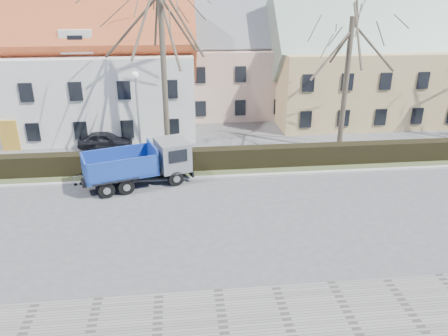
{
  "coord_description": "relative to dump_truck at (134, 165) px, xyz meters",
  "views": [
    {
      "loc": [
        -1.23,
        -19.48,
        10.73
      ],
      "look_at": [
        1.14,
        2.28,
        1.6
      ],
      "focal_mm": 35.0,
      "sensor_mm": 36.0,
      "label": 1
    }
  ],
  "objects": [
    {
      "name": "building_white",
      "position": [
        -9.15,
        11.95,
        3.49
      ],
      "size": [
        26.8,
        10.8,
        9.5
      ],
      "primitive_type": null,
      "color": "silver",
      "rests_on": "ground"
    },
    {
      "name": "cart_frame",
      "position": [
        -3.54,
        0.3,
        -0.93
      ],
      "size": [
        0.82,
        0.61,
        0.67
      ],
      "primitive_type": null,
      "rotation": [
        0.0,
        0.0,
        0.3
      ],
      "color": "silver",
      "rests_on": "ground"
    },
    {
      "name": "tree_2",
      "position": [
        13.85,
        4.45,
        4.24
      ],
      "size": [
        8.0,
        8.0,
        11.0
      ],
      "primitive_type": null,
      "color": "#463E30",
      "rests_on": "ground"
    },
    {
      "name": "building_pink",
      "position": [
        7.85,
        15.95,
        2.74
      ],
      "size": [
        10.8,
        8.8,
        8.0
      ],
      "primitive_type": null,
      "color": "#CBA48F",
      "rests_on": "ground"
    },
    {
      "name": "streetlight",
      "position": [
        0.18,
        2.95,
        1.82
      ],
      "size": [
        0.48,
        0.48,
        6.16
      ],
      "primitive_type": null,
      "color": "#969A9E",
      "rests_on": "ground"
    },
    {
      "name": "dump_truck",
      "position": [
        0.0,
        0.0,
        0.0
      ],
      "size": [
        6.73,
        4.13,
        2.53
      ],
      "primitive_type": null,
      "rotation": [
        0.0,
        0.0,
        0.3
      ],
      "color": "navy",
      "rests_on": "ground"
    },
    {
      "name": "hedge",
      "position": [
        3.85,
        1.95,
        -0.61
      ],
      "size": [
        60.0,
        0.9,
        1.3
      ],
      "primitive_type": "cube",
      "color": "black",
      "rests_on": "ground"
    },
    {
      "name": "ground",
      "position": [
        3.85,
        -4.05,
        -1.26
      ],
      "size": [
        120.0,
        120.0,
        0.0
      ],
      "primitive_type": "plane",
      "color": "#4B4B4E"
    },
    {
      "name": "building_yellow",
      "position": [
        19.85,
        12.95,
        2.99
      ],
      "size": [
        18.8,
        10.8,
        8.5
      ],
      "primitive_type": null,
      "color": "tan",
      "rests_on": "ground"
    },
    {
      "name": "tree_1",
      "position": [
        1.85,
        4.45,
        5.06
      ],
      "size": [
        9.2,
        9.2,
        12.65
      ],
      "primitive_type": null,
      "color": "#463E30",
      "rests_on": "ground"
    },
    {
      "name": "curb_far",
      "position": [
        3.85,
        0.55,
        -1.2
      ],
      "size": [
        80.0,
        0.3,
        0.12
      ],
      "primitive_type": "cube",
      "color": "#A3A19B",
      "rests_on": "ground"
    },
    {
      "name": "grass_strip",
      "position": [
        3.85,
        2.15,
        -1.21
      ],
      "size": [
        80.0,
        3.0,
        0.1
      ],
      "primitive_type": "cube",
      "color": "#3C4627",
      "rests_on": "ground"
    },
    {
      "name": "parked_car_a",
      "position": [
        -2.59,
        6.51,
        -0.63
      ],
      "size": [
        3.84,
        1.77,
        1.28
      ],
      "primitive_type": "imported",
      "rotation": [
        0.0,
        0.0,
        1.5
      ],
      "color": "black",
      "rests_on": "ground"
    }
  ]
}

